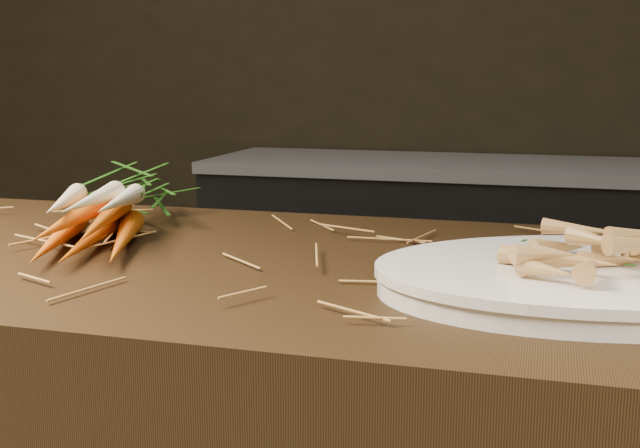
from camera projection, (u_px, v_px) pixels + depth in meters
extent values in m
cube|color=black|center=(400.00, 7.00, 3.13)|extent=(5.00, 0.04, 2.80)
cube|color=black|center=(460.00, 281.00, 2.93)|extent=(1.80, 0.60, 0.80)
cube|color=#99999E|center=(464.00, 167.00, 2.85)|extent=(1.82, 0.62, 0.04)
cone|color=#D55D19|center=(56.00, 240.00, 1.10)|extent=(0.14, 0.28, 0.04)
cone|color=#D55D19|center=(90.00, 239.00, 1.11)|extent=(0.12, 0.28, 0.04)
cone|color=#D55D19|center=(123.00, 239.00, 1.11)|extent=(0.15, 0.27, 0.04)
cone|color=#D55D19|center=(70.00, 220.00, 1.09)|extent=(0.11, 0.28, 0.04)
cone|color=#D55D19|center=(103.00, 220.00, 1.09)|extent=(0.13, 0.28, 0.04)
cone|color=beige|center=(64.00, 202.00, 1.11)|extent=(0.14, 0.25, 0.04)
cone|color=beige|center=(91.00, 200.00, 1.10)|extent=(0.10, 0.26, 0.04)
cone|color=beige|center=(119.00, 202.00, 1.11)|extent=(0.11, 0.26, 0.05)
ellipsoid|color=#306F16|center=(125.00, 191.00, 1.34)|extent=(0.24, 0.28, 0.09)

